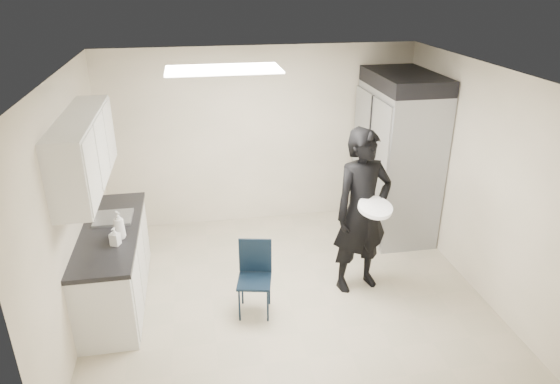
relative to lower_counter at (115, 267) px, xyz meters
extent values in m
plane|color=tan|center=(1.95, -0.20, -0.43)|extent=(4.50, 4.50, 0.00)
plane|color=silver|center=(1.95, -0.20, 2.17)|extent=(4.50, 4.50, 0.00)
plane|color=beige|center=(1.95, 1.80, 0.87)|extent=(4.50, 0.00, 4.50)
plane|color=beige|center=(-0.30, -0.20, 0.87)|extent=(0.00, 4.00, 4.00)
plane|color=beige|center=(4.20, -0.20, 0.87)|extent=(0.00, 4.00, 4.00)
cube|color=white|center=(1.35, 0.20, 2.14)|extent=(1.20, 0.60, 0.02)
cube|color=silver|center=(0.00, 0.00, 0.00)|extent=(0.60, 1.90, 0.86)
cube|color=black|center=(0.00, 0.00, 0.46)|extent=(0.64, 1.95, 0.05)
cube|color=gray|center=(0.02, 0.25, 0.44)|extent=(0.42, 0.40, 0.14)
cylinder|color=silver|center=(-0.18, 0.25, 0.59)|extent=(0.02, 0.02, 0.24)
cube|color=silver|center=(-0.13, 0.00, 1.40)|extent=(0.35, 1.80, 0.75)
cube|color=black|center=(-0.19, 1.15, 1.19)|extent=(0.22, 0.30, 0.35)
cube|color=yellow|center=(-0.29, -0.10, 0.79)|extent=(0.00, 0.12, 0.07)
cube|color=yellow|center=(-0.29, 0.10, 0.75)|extent=(0.00, 0.12, 0.07)
cube|color=gray|center=(3.78, 1.07, 0.62)|extent=(0.80, 1.35, 2.10)
cube|color=black|center=(3.78, 1.07, 1.77)|extent=(0.80, 1.35, 0.20)
cube|color=black|center=(1.53, -0.54, -0.02)|extent=(0.43, 0.43, 0.82)
imported|color=black|center=(2.83, -0.23, 0.56)|extent=(0.82, 0.64, 1.97)
cylinder|color=white|center=(2.89, -0.47, 0.72)|extent=(0.46, 0.46, 0.05)
imported|color=white|center=(0.15, -0.22, 0.64)|extent=(0.17, 0.17, 0.31)
imported|color=#A8A9B4|center=(0.12, -0.36, 0.58)|extent=(0.12, 0.12, 0.20)
camera|label=1|loc=(1.00, -5.11, 3.07)|focal=32.00mm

